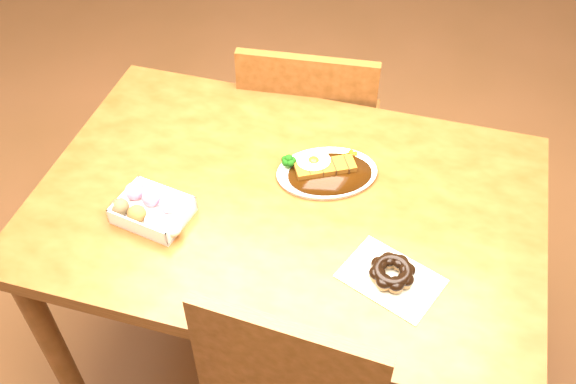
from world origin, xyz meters
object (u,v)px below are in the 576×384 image
(chair_far, at_px, (311,137))
(katsu_curry_plate, at_px, (325,170))
(table, at_px, (287,226))
(donut_box, at_px, (151,210))
(pon_de_ring, at_px, (392,273))

(chair_far, bearing_deg, katsu_curry_plate, 102.41)
(katsu_curry_plate, bearing_deg, table, -121.51)
(donut_box, bearing_deg, table, 25.89)
(donut_box, xyz_separation_m, pon_de_ring, (0.56, -0.02, -0.00))
(table, xyz_separation_m, katsu_curry_plate, (0.07, 0.11, 0.11))
(table, bearing_deg, pon_de_ring, -30.60)
(table, bearing_deg, donut_box, -154.11)
(chair_far, distance_m, katsu_curry_plate, 0.53)
(table, bearing_deg, chair_far, 97.92)
(table, distance_m, donut_box, 0.34)
(chair_far, height_order, donut_box, chair_far)
(donut_box, bearing_deg, katsu_curry_plate, 34.99)
(donut_box, bearing_deg, pon_de_ring, -2.46)
(donut_box, relative_size, pon_de_ring, 0.78)
(chair_far, xyz_separation_m, katsu_curry_plate, (0.14, -0.43, 0.28))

